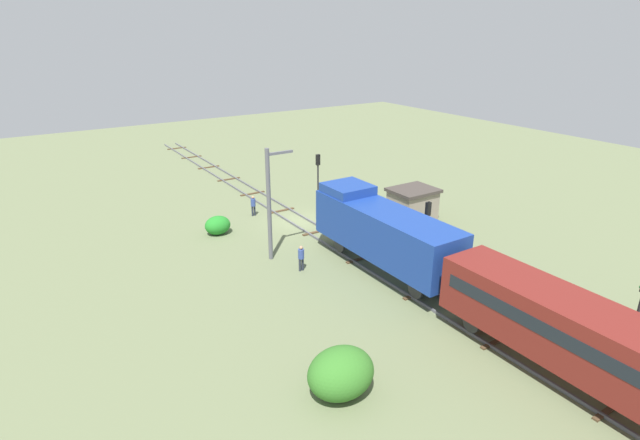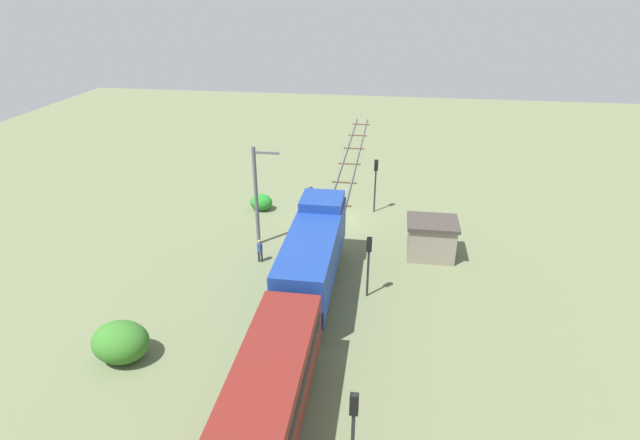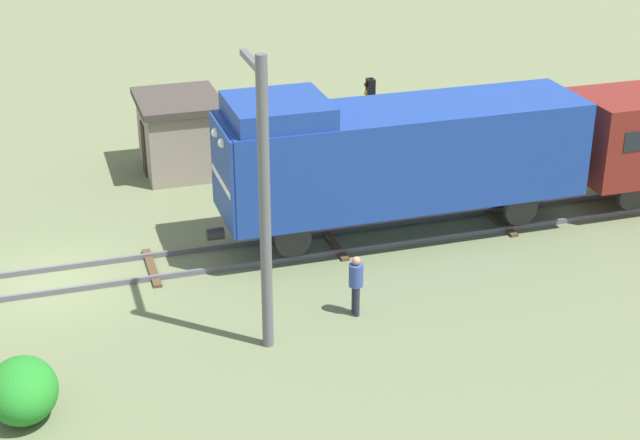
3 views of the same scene
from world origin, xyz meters
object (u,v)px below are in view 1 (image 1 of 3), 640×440
catenary_mast (270,202)px  worker_near_track (253,204)px  traffic_signal_near (318,171)px  locomotive (382,230)px  relay_hut (412,205)px  traffic_signal_mid (427,220)px  passenger_car_leading (592,340)px  worker_by_signal (301,256)px

catenary_mast → worker_near_track: bearing=-107.5°
traffic_signal_near → catenary_mast: (8.13, 7.01, 0.81)m
locomotive → relay_hut: locomotive is taller
traffic_signal_mid → traffic_signal_near: bearing=-89.1°
traffic_signal_near → relay_hut: (-4.30, 7.02, -1.78)m
traffic_signal_near → traffic_signal_mid: traffic_signal_near is taller
passenger_car_leading → traffic_signal_near: 25.89m
locomotive → traffic_signal_near: (-3.20, -12.34, 0.40)m
traffic_signal_near → worker_by_signal: (7.40, 9.61, -2.17)m
worker_near_track → relay_hut: relay_hut is taller
catenary_mast → passenger_car_leading: bearing=104.8°
locomotive → traffic_signal_mid: (-3.40, 0.36, 0.06)m
traffic_signal_near → worker_by_signal: traffic_signal_near is taller
locomotive → catenary_mast: bearing=-47.2°
locomotive → passenger_car_leading: locomotive is taller
relay_hut → passenger_car_leading: bearing=68.1°
relay_hut → traffic_signal_mid: bearing=54.2°
passenger_car_leading → worker_near_track: passenger_car_leading is taller
traffic_signal_mid → worker_near_track: bearing=-67.1°
catenary_mast → locomotive: bearing=132.8°
worker_by_signal → relay_hut: bearing=-35.9°
passenger_car_leading → relay_hut: bearing=-111.9°
locomotive → worker_near_track: (2.40, -13.35, -1.78)m
locomotive → relay_hut: 9.30m
traffic_signal_near → catenary_mast: size_ratio=0.61×
worker_near_track → locomotive: bearing=177.9°
locomotive → traffic_signal_near: bearing=-104.5°
traffic_signal_near → worker_by_signal: 12.32m
traffic_signal_near → catenary_mast: 10.77m
passenger_car_leading → traffic_signal_mid: bearing=-104.7°
worker_by_signal → traffic_signal_mid: bearing=-70.5°
locomotive → passenger_car_leading: 13.34m
passenger_car_leading → catenary_mast: (4.93, -18.67, 1.46)m
worker_near_track → relay_hut: bearing=-141.3°
passenger_car_leading → catenary_mast: 19.36m
traffic_signal_near → relay_hut: 8.42m
locomotive → catenary_mast: 7.36m
passenger_car_leading → worker_by_signal: size_ratio=8.24×
passenger_car_leading → traffic_signal_near: bearing=-97.1°
passenger_car_leading → traffic_signal_mid: size_ratio=3.45×
relay_hut → traffic_signal_near: bearing=-58.5°
locomotive → worker_near_track: locomotive is taller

